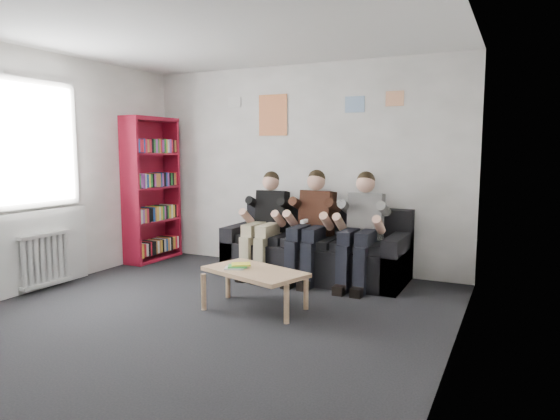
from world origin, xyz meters
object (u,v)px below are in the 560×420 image
Objects in this scene: person_right at (360,230)px; bookshelf at (152,189)px; person_middle at (310,226)px; coffee_table at (255,275)px; sofa at (316,252)px; person_left at (265,224)px.

bookshelf is at bearing 174.73° from person_right.
person_middle is at bearing 176.47° from person_right.
coffee_table is 0.76× the size of person_right.
sofa is at bearing 158.40° from person_right.
bookshelf is 2.51m from person_middle.
person_left is 0.98× the size of person_right.
person_middle reaches higher than coffee_table.
person_middle is (2.48, -0.09, -0.35)m from bookshelf.
person_middle reaches higher than person_left.
sofa is 0.74m from person_left.
person_left is at bearing -176.31° from person_middle.
person_left is at bearing 176.34° from person_right.
person_middle reaches higher than person_right.
person_left is (-0.56, 1.29, 0.30)m from coffee_table.
person_right is (0.69, 1.28, 0.31)m from coffee_table.
person_left is at bearing -1.50° from bookshelf.
bookshelf reaches higher than person_right.
bookshelf is 1.56× the size of person_left.
sofa is 1.49m from coffee_table.
coffee_table is 1.49m from person_right.
coffee_table is 0.77× the size of person_left.
bookshelf is 1.53× the size of person_right.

